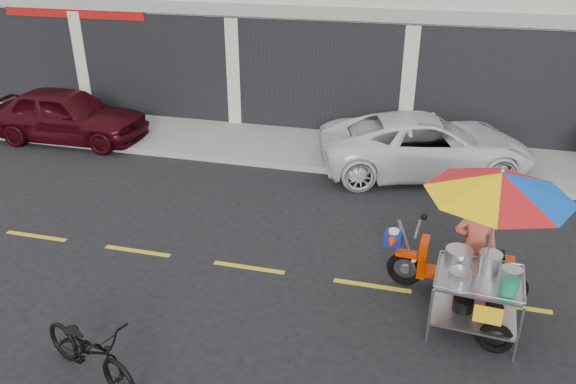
% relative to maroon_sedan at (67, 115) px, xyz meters
% --- Properties ---
extents(ground, '(90.00, 90.00, 0.00)m').
position_rel_maroon_sedan_xyz_m(ground, '(8.26, -4.46, -0.68)').
color(ground, black).
extents(sidewalk, '(45.00, 3.00, 0.15)m').
position_rel_maroon_sedan_xyz_m(sidewalk, '(8.26, 1.04, -0.61)').
color(sidewalk, gray).
rests_on(sidewalk, ground).
extents(centerline, '(42.00, 0.10, 0.01)m').
position_rel_maroon_sedan_xyz_m(centerline, '(8.26, -4.46, -0.68)').
color(centerline, gold).
rests_on(centerline, ground).
extents(maroon_sedan, '(4.03, 1.69, 1.36)m').
position_rel_maroon_sedan_xyz_m(maroon_sedan, '(0.00, 0.00, 0.00)').
color(maroon_sedan, '#35060E').
rests_on(maroon_sedan, ground).
extents(white_pickup, '(5.08, 3.42, 1.29)m').
position_rel_maroon_sedan_xyz_m(white_pickup, '(8.84, 0.24, -0.03)').
color(white_pickup, white).
rests_on(white_pickup, ground).
extents(near_bicycle, '(1.73, 1.13, 0.86)m').
position_rel_maroon_sedan_xyz_m(near_bicycle, '(5.16, -7.24, -0.25)').
color(near_bicycle, black).
rests_on(near_bicycle, ground).
extents(food_vendor_rig, '(2.38, 2.04, 2.40)m').
position_rel_maroon_sedan_xyz_m(food_vendor_rig, '(9.70, -4.82, 0.82)').
color(food_vendor_rig, black).
rests_on(food_vendor_rig, ground).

